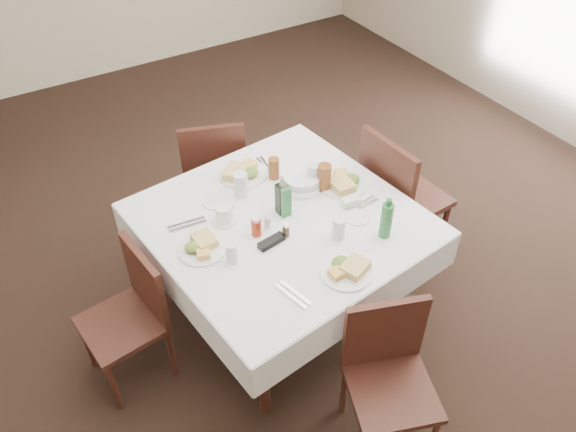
% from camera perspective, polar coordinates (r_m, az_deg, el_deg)
% --- Properties ---
extents(ground_plane, '(7.00, 7.00, 0.00)m').
position_cam_1_polar(ground_plane, '(3.72, -0.69, -6.82)').
color(ground_plane, black).
extents(room_shell, '(6.04, 7.04, 2.80)m').
position_cam_1_polar(room_shell, '(2.70, -0.99, 18.17)').
color(room_shell, '#BDB093').
rests_on(room_shell, ground).
extents(dining_table, '(1.50, 1.50, 0.76)m').
position_cam_1_polar(dining_table, '(3.09, -0.66, -1.26)').
color(dining_table, black).
rests_on(dining_table, ground).
extents(chair_north, '(0.54, 0.54, 0.89)m').
position_cam_1_polar(chair_north, '(3.86, -7.52, 4.97)').
color(chair_north, black).
rests_on(chair_north, ground).
extents(chair_south, '(0.51, 0.51, 0.84)m').
position_cam_1_polar(chair_south, '(2.79, 10.08, -14.97)').
color(chair_south, black).
rests_on(chair_south, ground).
extents(chair_east, '(0.49, 0.49, 0.97)m').
position_cam_1_polar(chair_east, '(3.59, 10.93, 2.34)').
color(chair_east, black).
rests_on(chair_east, ground).
extents(chair_west, '(0.43, 0.43, 0.83)m').
position_cam_1_polar(chair_west, '(3.08, -15.44, -9.07)').
color(chair_west, black).
rests_on(chair_west, ground).
extents(meal_north, '(0.29, 0.29, 0.06)m').
position_cam_1_polar(meal_north, '(3.32, -4.64, 4.43)').
color(meal_north, white).
rests_on(meal_north, dining_table).
extents(meal_south, '(0.26, 0.26, 0.06)m').
position_cam_1_polar(meal_south, '(2.75, 6.03, -5.37)').
color(meal_south, white).
rests_on(meal_south, dining_table).
extents(meal_east, '(0.28, 0.28, 0.06)m').
position_cam_1_polar(meal_east, '(3.25, 5.68, 3.39)').
color(meal_east, white).
rests_on(meal_east, dining_table).
extents(meal_west, '(0.25, 0.25, 0.05)m').
position_cam_1_polar(meal_west, '(2.88, -8.79, -3.07)').
color(meal_west, white).
rests_on(meal_west, dining_table).
extents(side_plate_a, '(0.15, 0.15, 0.01)m').
position_cam_1_polar(side_plate_a, '(3.16, -7.33, 1.47)').
color(side_plate_a, white).
rests_on(side_plate_a, dining_table).
extents(side_plate_b, '(0.14, 0.14, 0.01)m').
position_cam_1_polar(side_plate_b, '(3.05, 7.02, -0.14)').
color(side_plate_b, white).
rests_on(side_plate_b, dining_table).
extents(water_n, '(0.08, 0.08, 0.15)m').
position_cam_1_polar(water_n, '(3.15, -4.80, 3.18)').
color(water_n, silver).
rests_on(water_n, dining_table).
extents(water_s, '(0.07, 0.07, 0.12)m').
position_cam_1_polar(water_s, '(2.89, 5.17, -1.24)').
color(water_s, silver).
rests_on(water_s, dining_table).
extents(water_e, '(0.08, 0.08, 0.14)m').
position_cam_1_polar(water_e, '(3.22, 2.61, 4.21)').
color(water_e, silver).
rests_on(water_e, dining_table).
extents(water_w, '(0.06, 0.06, 0.11)m').
position_cam_1_polar(water_w, '(2.78, -5.72, -3.73)').
color(water_w, silver).
rests_on(water_w, dining_table).
extents(iced_tea_a, '(0.06, 0.06, 0.13)m').
position_cam_1_polar(iced_tea_a, '(3.27, -1.44, 4.85)').
color(iced_tea_a, brown).
rests_on(iced_tea_a, dining_table).
extents(iced_tea_b, '(0.08, 0.08, 0.16)m').
position_cam_1_polar(iced_tea_b, '(3.19, 3.71, 3.93)').
color(iced_tea_b, brown).
rests_on(iced_tea_b, dining_table).
extents(bread_basket, '(0.24, 0.24, 0.08)m').
position_cam_1_polar(bread_basket, '(3.22, 1.41, 3.55)').
color(bread_basket, silver).
rests_on(bread_basket, dining_table).
extents(oil_cruet_dark, '(0.06, 0.06, 0.24)m').
position_cam_1_polar(oil_cruet_dark, '(3.01, -0.62, 1.89)').
color(oil_cruet_dark, black).
rests_on(oil_cruet_dark, dining_table).
extents(oil_cruet_green, '(0.06, 0.06, 0.24)m').
position_cam_1_polar(oil_cruet_green, '(2.99, -0.36, 1.68)').
color(oil_cruet_green, '#297038').
rests_on(oil_cruet_green, dining_table).
extents(ketchup_bottle, '(0.05, 0.05, 0.11)m').
position_cam_1_polar(ketchup_bottle, '(2.91, -3.25, -1.11)').
color(ketchup_bottle, '#A82C13').
rests_on(ketchup_bottle, dining_table).
extents(salt_shaker, '(0.03, 0.03, 0.07)m').
position_cam_1_polar(salt_shaker, '(2.95, -2.12, -0.68)').
color(salt_shaker, white).
rests_on(salt_shaker, dining_table).
extents(pepper_shaker, '(0.04, 0.04, 0.08)m').
position_cam_1_polar(pepper_shaker, '(2.90, -0.21, -1.44)').
color(pepper_shaker, '#453620').
rests_on(pepper_shaker, dining_table).
extents(coffee_mug, '(0.15, 0.14, 0.10)m').
position_cam_1_polar(coffee_mug, '(3.00, -6.52, 0.14)').
color(coffee_mug, white).
rests_on(coffee_mug, dining_table).
extents(sunglasses, '(0.16, 0.07, 0.03)m').
position_cam_1_polar(sunglasses, '(2.88, -1.70, -2.62)').
color(sunglasses, black).
rests_on(sunglasses, dining_table).
extents(green_bottle, '(0.06, 0.06, 0.24)m').
position_cam_1_polar(green_bottle, '(2.90, 9.97, -0.39)').
color(green_bottle, '#297038').
rests_on(green_bottle, dining_table).
extents(sugar_caddy, '(0.11, 0.07, 0.05)m').
position_cam_1_polar(sugar_caddy, '(3.11, 6.38, 1.45)').
color(sugar_caddy, white).
rests_on(sugar_caddy, dining_table).
extents(cutlery_n, '(0.06, 0.17, 0.01)m').
position_cam_1_polar(cutlery_n, '(3.41, -2.44, 5.25)').
color(cutlery_n, silver).
rests_on(cutlery_n, dining_table).
extents(cutlery_s, '(0.09, 0.21, 0.01)m').
position_cam_1_polar(cutlery_s, '(2.65, 0.53, -7.99)').
color(cutlery_s, silver).
rests_on(cutlery_s, dining_table).
extents(cutlery_e, '(0.20, 0.07, 0.01)m').
position_cam_1_polar(cutlery_e, '(3.14, 7.63, 1.16)').
color(cutlery_e, silver).
rests_on(cutlery_e, dining_table).
extents(cutlery_w, '(0.21, 0.07, 0.01)m').
position_cam_1_polar(cutlery_w, '(3.03, -10.21, -0.87)').
color(cutlery_w, silver).
rests_on(cutlery_w, dining_table).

